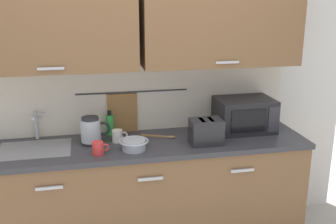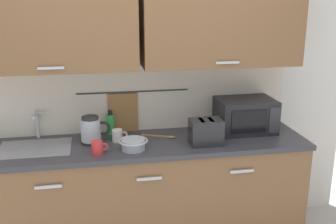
% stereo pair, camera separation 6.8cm
% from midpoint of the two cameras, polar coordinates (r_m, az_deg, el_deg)
% --- Properties ---
extents(counter_unit, '(2.53, 0.64, 0.90)m').
position_cam_midpoint_polar(counter_unit, '(3.29, -2.94, -11.49)').
color(counter_unit, brown).
rests_on(counter_unit, ground).
extents(back_wall_assembly, '(3.70, 0.41, 2.50)m').
position_cam_midpoint_polar(back_wall_assembly, '(3.18, -3.60, 7.82)').
color(back_wall_assembly, silver).
rests_on(back_wall_assembly, ground).
extents(sink_faucet, '(0.09, 0.17, 0.22)m').
position_cam_midpoint_polar(sink_faucet, '(3.28, -17.44, -1.22)').
color(sink_faucet, '#B2B5BA').
rests_on(sink_faucet, counter_unit).
extents(microwave, '(0.46, 0.35, 0.27)m').
position_cam_midpoint_polar(microwave, '(3.38, 11.40, -0.45)').
color(microwave, black).
rests_on(microwave, counter_unit).
extents(electric_kettle, '(0.23, 0.16, 0.21)m').
position_cam_midpoint_polar(electric_kettle, '(3.11, -10.13, -2.53)').
color(electric_kettle, black).
rests_on(electric_kettle, counter_unit).
extents(dish_soap_bottle, '(0.06, 0.06, 0.20)m').
position_cam_midpoint_polar(dish_soap_bottle, '(3.29, -7.54, -1.63)').
color(dish_soap_bottle, green).
rests_on(dish_soap_bottle, counter_unit).
extents(mug_near_sink, '(0.12, 0.08, 0.09)m').
position_cam_midpoint_polar(mug_near_sink, '(3.12, -6.48, -3.31)').
color(mug_near_sink, silver).
rests_on(mug_near_sink, counter_unit).
extents(mixing_bowl, '(0.21, 0.21, 0.08)m').
position_cam_midpoint_polar(mixing_bowl, '(2.95, -4.26, -4.51)').
color(mixing_bowl, '#A5ADB7').
rests_on(mixing_bowl, counter_unit).
extents(toaster, '(0.26, 0.17, 0.19)m').
position_cam_midpoint_polar(toaster, '(3.05, 5.99, -2.78)').
color(toaster, '#232326').
rests_on(toaster, counter_unit).
extents(mug_by_kettle, '(0.12, 0.08, 0.09)m').
position_cam_midpoint_polar(mug_by_kettle, '(2.90, -9.24, -4.96)').
color(mug_by_kettle, red).
rests_on(mug_by_kettle, counter_unit).
extents(wooden_spoon, '(0.26, 0.14, 0.01)m').
position_cam_midpoint_polar(wooden_spoon, '(3.21, -0.17, -3.43)').
color(wooden_spoon, '#9E7042').
rests_on(wooden_spoon, counter_unit).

